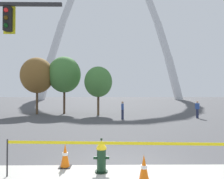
{
  "coord_description": "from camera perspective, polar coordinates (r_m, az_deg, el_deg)",
  "views": [
    {
      "loc": [
        -0.32,
        -6.56,
        2.29
      ],
      "look_at": [
        -0.16,
        5.0,
        2.5
      ],
      "focal_mm": 33.83,
      "sensor_mm": 36.0,
      "label": 1
    }
  ],
  "objects": [
    {
      "name": "pedestrian_walking_left",
      "position": [
        18.68,
        2.86,
        -5.55
      ],
      "size": [
        0.25,
        0.36,
        1.59
      ],
      "color": "#232847",
      "rests_on": "ground"
    },
    {
      "name": "monument_arch",
      "position": [
        77.15,
        -0.52,
        14.6
      ],
      "size": [
        51.08,
        2.23,
        52.9
      ],
      "color": "silver",
      "rests_on": "ground"
    },
    {
      "name": "ground_plane",
      "position": [
        6.96,
        2.01,
        -20.26
      ],
      "size": [
        240.0,
        240.0,
        0.0
      ],
      "primitive_type": "plane",
      "color": "#474749"
    },
    {
      "name": "tree_left_mid",
      "position": [
        24.34,
        -12.75,
        3.94
      ],
      "size": [
        3.66,
        3.66,
        6.41
      ],
      "color": "#473323",
      "rests_on": "ground"
    },
    {
      "name": "caution_tape_barrier",
      "position": [
        5.91,
        1.17,
        -16.5
      ],
      "size": [
        6.03,
        0.38,
        1.03
      ],
      "color": "#232326",
      "rests_on": "ground"
    },
    {
      "name": "fire_hydrant",
      "position": [
        6.42,
        -2.88,
        -17.55
      ],
      "size": [
        0.46,
        0.48,
        0.99
      ],
      "color": "black",
      "rests_on": "ground"
    },
    {
      "name": "tree_center_left",
      "position": [
        22.15,
        -3.73,
        2.07
      ],
      "size": [
        2.91,
        2.91,
        5.1
      ],
      "color": "brown",
      "rests_on": "ground"
    },
    {
      "name": "pedestrian_standing_center",
      "position": [
        20.9,
        22.07,
        -5.0
      ],
      "size": [
        0.39,
        0.37,
        1.59
      ],
      "color": "#232847",
      "rests_on": "ground"
    },
    {
      "name": "traffic_cone_by_hydrant",
      "position": [
        5.81,
        8.63,
        -20.48
      ],
      "size": [
        0.36,
        0.36,
        0.73
      ],
      "color": "black",
      "rests_on": "ground"
    },
    {
      "name": "tree_far_left",
      "position": [
        24.6,
        -19.57,
        3.61
      ],
      "size": [
        3.55,
        3.55,
        6.22
      ],
      "color": "brown",
      "rests_on": "ground"
    },
    {
      "name": "traffic_cone_mid_sidewalk",
      "position": [
        6.99,
        -12.56,
        -17.08
      ],
      "size": [
        0.36,
        0.36,
        0.73
      ],
      "color": "black",
      "rests_on": "ground"
    }
  ]
}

